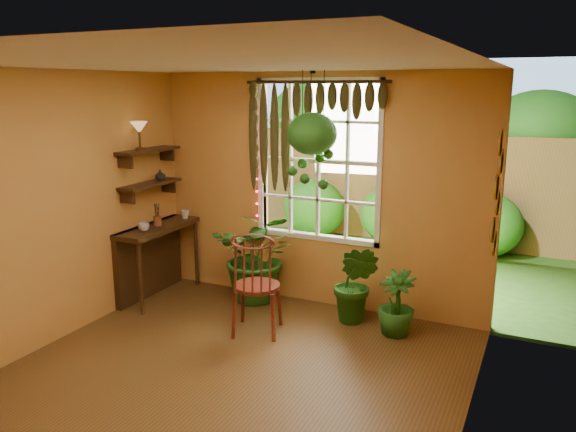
% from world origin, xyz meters
% --- Properties ---
extents(floor, '(4.50, 4.50, 0.00)m').
position_xyz_m(floor, '(0.00, 0.00, 0.00)').
color(floor, brown).
rests_on(floor, ground).
extents(ceiling, '(4.50, 4.50, 0.00)m').
position_xyz_m(ceiling, '(0.00, 0.00, 2.70)').
color(ceiling, white).
rests_on(ceiling, wall_back).
extents(wall_back, '(4.00, 0.00, 4.00)m').
position_xyz_m(wall_back, '(0.00, 2.25, 1.35)').
color(wall_back, gold).
rests_on(wall_back, floor).
extents(wall_left, '(0.00, 4.50, 4.50)m').
position_xyz_m(wall_left, '(-2.00, 0.00, 1.35)').
color(wall_left, gold).
rests_on(wall_left, floor).
extents(wall_right, '(0.00, 4.50, 4.50)m').
position_xyz_m(wall_right, '(2.00, 0.00, 1.35)').
color(wall_right, gold).
rests_on(wall_right, floor).
extents(window, '(1.52, 0.10, 1.86)m').
position_xyz_m(window, '(0.00, 2.28, 1.70)').
color(window, white).
rests_on(window, wall_back).
extents(valance_vine, '(1.70, 0.12, 1.10)m').
position_xyz_m(valance_vine, '(-0.08, 2.16, 2.28)').
color(valance_vine, '#3A240F').
rests_on(valance_vine, window).
extents(string_lights, '(0.03, 0.03, 1.54)m').
position_xyz_m(string_lights, '(-0.76, 2.19, 1.75)').
color(string_lights, '#FF2633').
rests_on(string_lights, window).
extents(wall_plates, '(0.04, 0.32, 1.10)m').
position_xyz_m(wall_plates, '(1.98, 1.79, 1.55)').
color(wall_plates, beige).
rests_on(wall_plates, wall_right).
extents(counter_ledge, '(0.40, 1.20, 0.90)m').
position_xyz_m(counter_ledge, '(-1.91, 1.60, 0.55)').
color(counter_ledge, '#3A240F').
rests_on(counter_ledge, floor).
extents(shelf_lower, '(0.25, 0.90, 0.04)m').
position_xyz_m(shelf_lower, '(-1.88, 1.60, 1.40)').
color(shelf_lower, '#3A240F').
rests_on(shelf_lower, wall_left).
extents(shelf_upper, '(0.25, 0.90, 0.04)m').
position_xyz_m(shelf_upper, '(-1.88, 1.60, 1.80)').
color(shelf_upper, '#3A240F').
rests_on(shelf_upper, wall_left).
extents(backyard, '(14.00, 10.00, 12.00)m').
position_xyz_m(backyard, '(0.24, 6.87, 1.28)').
color(backyard, '#2E5719').
rests_on(backyard, ground).
extents(windsor_chair, '(0.60, 0.62, 1.29)m').
position_xyz_m(windsor_chair, '(-0.23, 1.17, 0.37)').
color(windsor_chair, maroon).
rests_on(windsor_chair, floor).
extents(potted_plant_left, '(1.20, 1.10, 1.13)m').
position_xyz_m(potted_plant_left, '(-0.65, 2.01, 0.56)').
color(potted_plant_left, '#1B4713').
rests_on(potted_plant_left, floor).
extents(potted_plant_mid, '(0.54, 0.45, 0.89)m').
position_xyz_m(potted_plant_mid, '(0.62, 1.87, 0.45)').
color(potted_plant_mid, '#1B4713').
rests_on(potted_plant_mid, floor).
extents(potted_plant_right, '(0.47, 0.47, 0.69)m').
position_xyz_m(potted_plant_right, '(1.10, 1.76, 0.34)').
color(potted_plant_right, '#1B4713').
rests_on(potted_plant_right, floor).
extents(hanging_basket, '(0.55, 0.55, 1.28)m').
position_xyz_m(hanging_basket, '(0.03, 2.01, 1.96)').
color(hanging_basket, black).
rests_on(hanging_basket, ceiling).
extents(cup_a, '(0.16, 0.16, 0.10)m').
position_xyz_m(cup_a, '(-1.78, 1.33, 0.95)').
color(cup_a, silver).
rests_on(cup_a, counter_ledge).
extents(cup_b, '(0.11, 0.11, 0.10)m').
position_xyz_m(cup_b, '(-1.72, 2.05, 0.95)').
color(cup_b, beige).
rests_on(cup_b, counter_ledge).
extents(brush_jar, '(0.09, 0.09, 0.34)m').
position_xyz_m(brush_jar, '(-1.80, 1.60, 1.03)').
color(brush_jar, brown).
rests_on(brush_jar, counter_ledge).
extents(shelf_vase, '(0.16, 0.16, 0.13)m').
position_xyz_m(shelf_vase, '(-1.87, 1.79, 1.48)').
color(shelf_vase, '#B2AD99').
rests_on(shelf_vase, shelf_lower).
extents(tiffany_lamp, '(0.20, 0.20, 0.33)m').
position_xyz_m(tiffany_lamp, '(-1.86, 1.44, 2.06)').
color(tiffany_lamp, brown).
rests_on(tiffany_lamp, shelf_upper).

